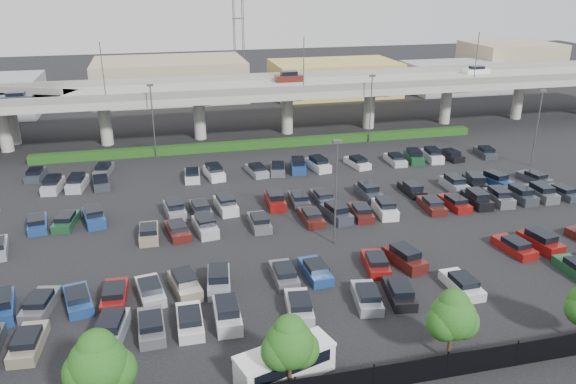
# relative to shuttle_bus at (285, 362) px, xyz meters

# --- Properties ---
(ground) EXTENTS (280.00, 280.00, 0.00)m
(ground) POSITION_rel_shuttle_bus_xyz_m (9.00, 25.45, -1.13)
(ground) COLOR black
(overpass) EXTENTS (150.00, 13.00, 15.80)m
(overpass) POSITION_rel_shuttle_bus_xyz_m (8.79, 57.46, 5.84)
(overpass) COLOR gray
(overpass) RESTS_ON ground
(hedge) EXTENTS (66.00, 1.60, 1.10)m
(hedge) POSITION_rel_shuttle_bus_xyz_m (9.00, 50.45, -0.58)
(hedge) COLOR #163A10
(hedge) RESTS_ON ground
(fence) EXTENTS (70.00, 0.10, 2.00)m
(fence) POSITION_rel_shuttle_bus_xyz_m (8.95, -2.55, -0.22)
(fence) COLOR black
(fence) RESTS_ON ground
(tree_row) EXTENTS (65.07, 3.66, 5.94)m
(tree_row) POSITION_rel_shuttle_bus_xyz_m (9.70, -1.08, 2.39)
(tree_row) COLOR #332316
(tree_row) RESTS_ON ground
(shuttle_bus) EXTENTS (6.81, 3.98, 2.07)m
(shuttle_bus) POSITION_rel_shuttle_bus_xyz_m (0.00, 0.00, 0.00)
(shuttle_bus) COLOR silver
(shuttle_bus) RESTS_ON ground
(parked_cars) EXTENTS (63.04, 41.65, 1.67)m
(parked_cars) POSITION_rel_shuttle_bus_xyz_m (8.52, 22.16, -0.50)
(parked_cars) COLOR #2F343D
(parked_cars) RESTS_ON ground
(light_poles) EXTENTS (66.90, 48.38, 10.30)m
(light_poles) POSITION_rel_shuttle_bus_xyz_m (4.88, 27.45, 5.11)
(light_poles) COLOR #4B4B50
(light_poles) RESTS_ON ground
(distant_buildings) EXTENTS (138.00, 24.00, 9.00)m
(distant_buildings) POSITION_rel_shuttle_bus_xyz_m (21.38, 87.26, 2.62)
(distant_buildings) COLOR gray
(distant_buildings) RESTS_ON ground
(comm_tower) EXTENTS (2.40, 2.40, 30.00)m
(comm_tower) POSITION_rel_shuttle_bus_xyz_m (13.00, 99.45, 14.48)
(comm_tower) COLOR #4B4B50
(comm_tower) RESTS_ON ground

